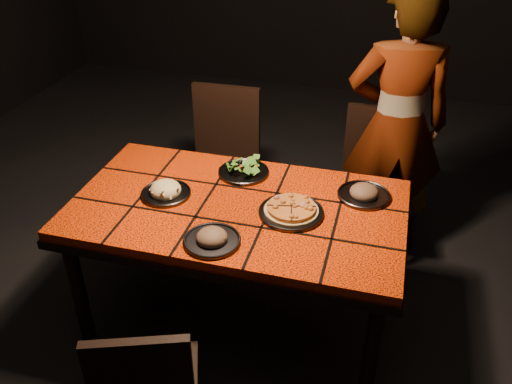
% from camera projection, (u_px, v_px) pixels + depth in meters
% --- Properties ---
extents(room_shell, '(6.04, 7.04, 3.08)m').
position_uv_depth(room_shell, '(234.00, 52.00, 2.21)').
color(room_shell, black).
rests_on(room_shell, ground).
extents(dining_table, '(1.62, 0.92, 0.75)m').
position_uv_depth(dining_table, '(238.00, 218.00, 2.66)').
color(dining_table, '#FC3D07').
rests_on(dining_table, ground).
extents(chair_far_left, '(0.45, 0.45, 0.96)m').
position_uv_depth(chair_far_left, '(223.00, 152.00, 3.48)').
color(chair_far_left, black).
rests_on(chair_far_left, ground).
extents(chair_far_right, '(0.44, 0.44, 0.91)m').
position_uv_depth(chair_far_right, '(375.00, 172.00, 3.32)').
color(chair_far_right, black).
rests_on(chair_far_right, ground).
extents(diner, '(0.67, 0.51, 1.67)m').
position_uv_depth(diner, '(397.00, 125.00, 3.17)').
color(diner, brown).
rests_on(diner, ground).
extents(plate_pizza, '(0.31, 0.31, 0.04)m').
position_uv_depth(plate_pizza, '(291.00, 211.00, 2.54)').
color(plate_pizza, '#3D3E43').
rests_on(plate_pizza, dining_table).
extents(plate_pasta, '(0.25, 0.25, 0.08)m').
position_uv_depth(plate_pasta, '(166.00, 191.00, 2.67)').
color(plate_pasta, '#3D3E43').
rests_on(plate_pasta, dining_table).
extents(plate_salad, '(0.27, 0.27, 0.07)m').
position_uv_depth(plate_salad, '(244.00, 169.00, 2.85)').
color(plate_salad, '#3D3E43').
rests_on(plate_salad, dining_table).
extents(plate_mushroom_a, '(0.25, 0.25, 0.08)m').
position_uv_depth(plate_mushroom_a, '(212.00, 238.00, 2.35)').
color(plate_mushroom_a, '#3D3E43').
rests_on(plate_mushroom_a, dining_table).
extents(plate_mushroom_b, '(0.26, 0.26, 0.09)m').
position_uv_depth(plate_mushroom_b, '(364.00, 193.00, 2.66)').
color(plate_mushroom_b, '#3D3E43').
rests_on(plate_mushroom_b, dining_table).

